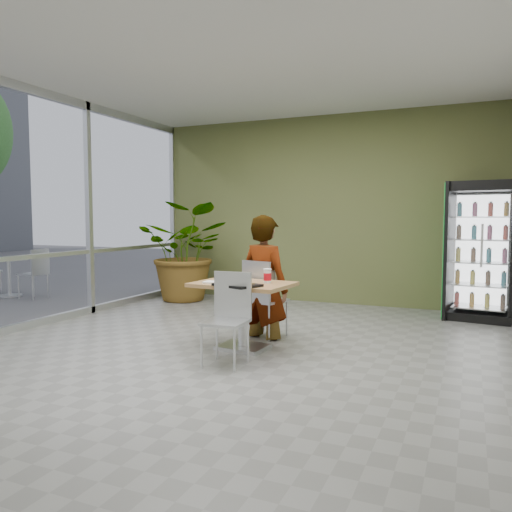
# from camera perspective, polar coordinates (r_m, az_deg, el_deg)

# --- Properties ---
(ground) EXTENTS (7.00, 7.00, 0.00)m
(ground) POSITION_cam_1_polar(r_m,az_deg,el_deg) (5.58, -2.71, -10.88)
(ground) COLOR gray
(ground) RESTS_ON ground
(room_envelope) EXTENTS (6.00, 7.00, 3.20)m
(room_envelope) POSITION_cam_1_polar(r_m,az_deg,el_deg) (5.38, -2.77, 5.79)
(room_envelope) COLOR beige
(room_envelope) RESTS_ON ground
(storefront_frame) EXTENTS (0.10, 7.00, 3.20)m
(storefront_frame) POSITION_cam_1_polar(r_m,az_deg,el_deg) (7.22, -24.76, 5.04)
(storefront_frame) COLOR silver
(storefront_frame) RESTS_ON ground
(dining_table) EXTENTS (1.11, 0.82, 0.75)m
(dining_table) POSITION_cam_1_polar(r_m,az_deg,el_deg) (5.58, -1.51, -5.21)
(dining_table) COLOR #A07D44
(dining_table) RESTS_ON ground
(chair_far) EXTENTS (0.52, 0.52, 0.95)m
(chair_far) POSITION_cam_1_polar(r_m,az_deg,el_deg) (6.08, 0.61, -4.22)
(chair_far) COLOR silver
(chair_far) RESTS_ON ground
(chair_near) EXTENTS (0.42, 0.43, 0.92)m
(chair_near) POSITION_cam_1_polar(r_m,az_deg,el_deg) (5.06, -3.10, -6.22)
(chair_near) COLOR silver
(chair_near) RESTS_ON ground
(seated_woman) EXTENTS (0.76, 0.59, 1.80)m
(seated_woman) POSITION_cam_1_polar(r_m,az_deg,el_deg) (6.11, 1.02, -3.77)
(seated_woman) COLOR black
(seated_woman) RESTS_ON ground
(pizza_plate) EXTENTS (0.29, 0.26, 0.03)m
(pizza_plate) POSITION_cam_1_polar(r_m,az_deg,el_deg) (5.62, -1.47, -2.79)
(pizza_plate) COLOR white
(pizza_plate) RESTS_ON dining_table
(soda_cup) EXTENTS (0.09, 0.09, 0.16)m
(soda_cup) POSITION_cam_1_polar(r_m,az_deg,el_deg) (5.50, 1.31, -2.31)
(soda_cup) COLOR white
(soda_cup) RESTS_ON dining_table
(napkin_stack) EXTENTS (0.16, 0.16, 0.02)m
(napkin_stack) POSITION_cam_1_polar(r_m,az_deg,el_deg) (5.52, -5.17, -2.99)
(napkin_stack) COLOR white
(napkin_stack) RESTS_ON dining_table
(cafeteria_tray) EXTENTS (0.55, 0.48, 0.03)m
(cafeteria_tray) POSITION_cam_1_polar(r_m,az_deg,el_deg) (5.26, -2.14, -3.32)
(cafeteria_tray) COLOR black
(cafeteria_tray) RESTS_ON dining_table
(beverage_fridge) EXTENTS (0.99, 0.81, 1.98)m
(beverage_fridge) POSITION_cam_1_polar(r_m,az_deg,el_deg) (7.84, 24.31, 0.52)
(beverage_fridge) COLOR black
(beverage_fridge) RESTS_ON ground
(potted_plant) EXTENTS (1.80, 1.64, 1.73)m
(potted_plant) POSITION_cam_1_polar(r_m,az_deg,el_deg) (8.90, -7.85, 0.49)
(potted_plant) COLOR #346327
(potted_plant) RESTS_ON ground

